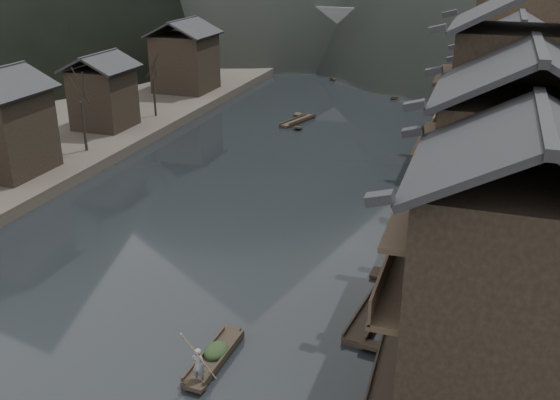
% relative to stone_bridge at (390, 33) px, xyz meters
% --- Properties ---
extents(water, '(300.00, 300.00, 0.00)m').
position_rel_stone_bridge_xyz_m(water, '(0.00, -72.00, -5.11)').
color(water, black).
rests_on(water, ground).
extents(left_bank, '(40.00, 200.00, 1.20)m').
position_rel_stone_bridge_xyz_m(left_bank, '(-35.00, -32.00, -4.51)').
color(left_bank, '#2D2823').
rests_on(left_bank, ground).
extents(stilt_houses, '(9.00, 67.60, 16.59)m').
position_rel_stone_bridge_xyz_m(stilt_houses, '(17.28, -52.94, 3.92)').
color(stilt_houses, black).
rests_on(stilt_houses, ground).
extents(left_houses, '(8.10, 53.20, 8.73)m').
position_rel_stone_bridge_xyz_m(left_houses, '(-20.50, -51.88, 0.55)').
color(left_houses, black).
rests_on(left_houses, left_bank).
extents(moored_sampans, '(3.21, 72.42, 0.47)m').
position_rel_stone_bridge_xyz_m(moored_sampans, '(11.87, -45.55, -4.91)').
color(moored_sampans, black).
rests_on(moored_sampans, water).
extents(midriver_boats, '(12.57, 39.27, 0.45)m').
position_rel_stone_bridge_xyz_m(midriver_boats, '(-0.91, -18.49, -4.91)').
color(midriver_boats, black).
rests_on(midriver_boats, water).
extents(stone_bridge, '(40.00, 6.00, 9.00)m').
position_rel_stone_bridge_xyz_m(stone_bridge, '(0.00, 0.00, 0.00)').
color(stone_bridge, '#4C4C4F').
rests_on(stone_bridge, ground).
extents(hero_sampan, '(1.23, 5.03, 0.44)m').
position_rel_stone_bridge_xyz_m(hero_sampan, '(4.97, -78.31, -4.91)').
color(hero_sampan, black).
rests_on(hero_sampan, water).
extents(cargo_heap, '(1.10, 1.44, 0.66)m').
position_rel_stone_bridge_xyz_m(cargo_heap, '(4.96, -78.08, -4.34)').
color(cargo_heap, black).
rests_on(cargo_heap, hero_sampan).
extents(boatman, '(0.65, 0.44, 1.72)m').
position_rel_stone_bridge_xyz_m(boatman, '(5.04, -80.06, -3.81)').
color(boatman, slate).
rests_on(boatman, hero_sampan).
extents(bamboo_pole, '(0.98, 1.89, 3.89)m').
position_rel_stone_bridge_xyz_m(bamboo_pole, '(5.24, -80.06, -1.01)').
color(bamboo_pole, '#8C7A51').
rests_on(bamboo_pole, boatman).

